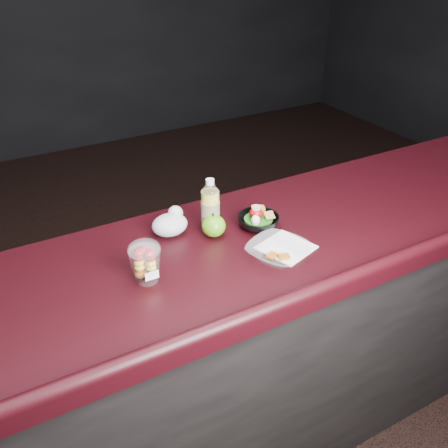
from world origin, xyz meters
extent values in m
cube|color=black|center=(0.00, 0.30, 0.49)|extent=(4.00, 0.65, 0.98)
cube|color=black|center=(0.00, 0.30, 1.00)|extent=(4.06, 0.71, 0.04)
cylinder|color=yellow|center=(0.01, 0.43, 1.10)|extent=(0.06, 0.06, 0.16)
cylinder|color=white|center=(0.01, 0.43, 1.10)|extent=(0.07, 0.07, 0.16)
cone|color=white|center=(0.01, 0.43, 1.19)|extent=(0.06, 0.06, 0.03)
cylinder|color=white|center=(0.01, 0.43, 1.21)|extent=(0.03, 0.03, 0.02)
cylinder|color=#072D99|center=(0.01, 0.43, 1.10)|extent=(0.07, 0.07, 0.07)
ellipsoid|color=white|center=(-0.30, 0.26, 1.14)|extent=(0.10, 0.10, 0.06)
ellipsoid|color=#357D0E|center=(0.00, 0.39, 1.06)|extent=(0.09, 0.09, 0.08)
cylinder|color=black|center=(0.00, 0.39, 1.10)|extent=(0.01, 0.01, 0.01)
ellipsoid|color=silver|center=(-0.13, 0.48, 1.06)|extent=(0.13, 0.11, 0.08)
sphere|color=silver|center=(-0.10, 0.50, 1.09)|extent=(0.05, 0.05, 0.05)
imported|color=black|center=(0.17, 0.36, 1.04)|extent=(0.15, 0.15, 0.05)
cylinder|color=#0F470C|center=(0.17, 0.36, 1.05)|extent=(0.10, 0.10, 0.01)
ellipsoid|color=#A2060B|center=(0.17, 0.37, 1.08)|extent=(0.05, 0.05, 0.04)
cylinder|color=beige|center=(0.17, 0.37, 1.10)|extent=(0.03, 0.03, 0.01)
ellipsoid|color=white|center=(0.15, 0.34, 1.07)|extent=(0.03, 0.03, 0.04)
imported|color=silver|center=(0.12, 0.16, 1.04)|extent=(0.26, 0.26, 0.05)
cube|color=#990F0C|center=(0.11, 0.17, 1.03)|extent=(0.04, 0.04, 0.01)
cube|color=#990F0C|center=(0.14, 0.15, 1.03)|extent=(0.04, 0.04, 0.01)
cube|color=white|center=(0.18, 0.20, 1.02)|extent=(0.20, 0.20, 0.00)
camera|label=1|loc=(-0.70, -0.94, 1.98)|focal=40.00mm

